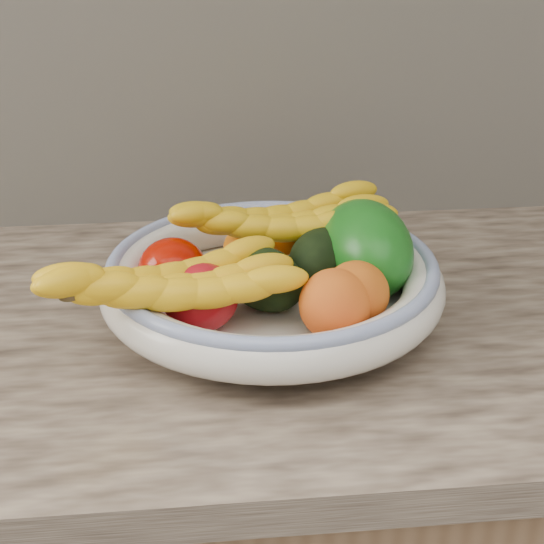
{
  "coord_description": "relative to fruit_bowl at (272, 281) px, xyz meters",
  "views": [
    {
      "loc": [
        -0.09,
        0.82,
        1.37
      ],
      "look_at": [
        0.0,
        1.66,
        0.96
      ],
      "focal_mm": 55.0,
      "sensor_mm": 36.0,
      "label": 1
    }
  ],
  "objects": [
    {
      "name": "green_mango",
      "position": [
        0.11,
        0.02,
        0.03
      ],
      "size": [
        0.15,
        0.18,
        0.14
      ],
      "primitive_type": "ellipsoid",
      "rotation": [
        0.0,
        0.31,
        0.17
      ],
      "color": "#0F5410",
      "rests_on": "fruit_bowl"
    },
    {
      "name": "peach_front",
      "position": [
        0.06,
        -0.1,
        0.02
      ],
      "size": [
        0.09,
        0.09,
        0.08
      ],
      "primitive_type": "ellipsoid",
      "rotation": [
        0.0,
        0.0,
        -0.2
      ],
      "color": "orange",
      "rests_on": "fruit_bowl"
    },
    {
      "name": "banana_bunch_back",
      "position": [
        0.02,
        0.07,
        0.04
      ],
      "size": [
        0.28,
        0.13,
        0.08
      ],
      "primitive_type": null,
      "rotation": [
        0.0,
        0.0,
        0.07
      ],
      "color": "gold",
      "rests_on": "fruit_bowl"
    },
    {
      "name": "fruit_bowl",
      "position": [
        0.0,
        0.0,
        0.0
      ],
      "size": [
        0.39,
        0.39,
        0.08
      ],
      "color": "silver",
      "rests_on": "kitchen_counter"
    },
    {
      "name": "clementine_back_right",
      "position": [
        0.03,
        0.11,
        0.01
      ],
      "size": [
        0.06,
        0.06,
        0.05
      ],
      "primitive_type": "ellipsoid",
      "rotation": [
        0.0,
        0.0,
        0.29
      ],
      "color": "#FF6D05",
      "rests_on": "fruit_bowl"
    },
    {
      "name": "avocado_right",
      "position": [
        0.06,
        0.02,
        0.02
      ],
      "size": [
        0.12,
        0.13,
        0.07
      ],
      "primitive_type": "ellipsoid",
      "rotation": [
        0.0,
        0.0,
        -0.55
      ],
      "color": "black",
      "rests_on": "fruit_bowl"
    },
    {
      "name": "peach_right",
      "position": [
        0.08,
        -0.08,
        0.02
      ],
      "size": [
        0.09,
        0.09,
        0.07
      ],
      "primitive_type": "ellipsoid",
      "rotation": [
        0.0,
        0.0,
        -0.33
      ],
      "color": "orange",
      "rests_on": "fruit_bowl"
    },
    {
      "name": "tomato_near_left",
      "position": [
        -0.08,
        -0.06,
        0.01
      ],
      "size": [
        0.1,
        0.1,
        0.07
      ],
      "primitive_type": "ellipsoid",
      "rotation": [
        0.0,
        0.0,
        -0.18
      ],
      "color": "#B10F18",
      "rests_on": "fruit_bowl"
    },
    {
      "name": "avocado_center",
      "position": [
        -0.01,
        -0.02,
        0.02
      ],
      "size": [
        0.12,
        0.12,
        0.07
      ],
      "primitive_type": "ellipsoid",
      "rotation": [
        0.0,
        0.0,
        0.69
      ],
      "color": "black",
      "rests_on": "fruit_bowl"
    },
    {
      "name": "clementine_back_left",
      "position": [
        -0.03,
        0.09,
        0.01
      ],
      "size": [
        0.06,
        0.06,
        0.04
      ],
      "primitive_type": "ellipsoid",
      "rotation": [
        0.0,
        0.0,
        0.2
      ],
      "color": "orange",
      "rests_on": "fruit_bowl"
    },
    {
      "name": "tomato_left",
      "position": [
        -0.11,
        0.02,
        0.01
      ],
      "size": [
        0.09,
        0.09,
        0.07
      ],
      "primitive_type": "ellipsoid",
      "rotation": [
        0.0,
        0.0,
        -0.22
      ],
      "color": "#A40D00",
      "rests_on": "fruit_bowl"
    },
    {
      "name": "banana_bunch_front",
      "position": [
        -0.11,
        -0.08,
        0.03
      ],
      "size": [
        0.31,
        0.19,
        0.08
      ],
      "primitive_type": null,
      "rotation": [
        0.0,
        0.0,
        0.29
      ],
      "color": "yellow",
      "rests_on": "fruit_bowl"
    }
  ]
}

